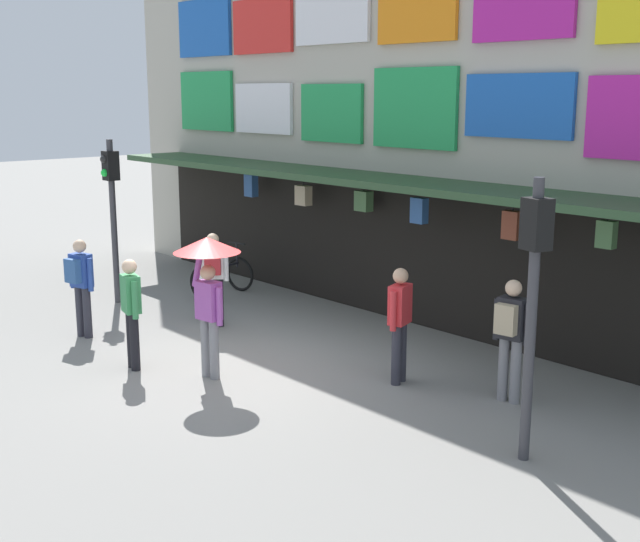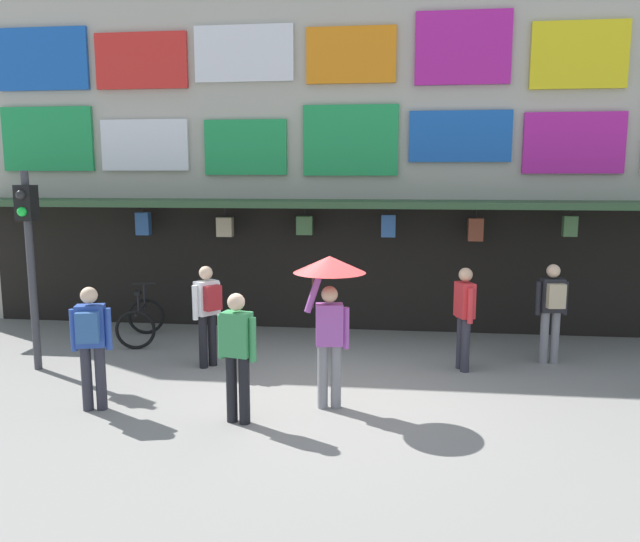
{
  "view_description": "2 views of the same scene",
  "coord_description": "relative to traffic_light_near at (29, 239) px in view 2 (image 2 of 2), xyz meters",
  "views": [
    {
      "loc": [
        9.61,
        -6.74,
        4.07
      ],
      "look_at": [
        0.71,
        1.16,
        1.47
      ],
      "focal_mm": 46.01,
      "sensor_mm": 36.0,
      "label": 1
    },
    {
      "loc": [
        0.88,
        -8.28,
        3.11
      ],
      "look_at": [
        -0.33,
        1.69,
        1.55
      ],
      "focal_mm": 34.33,
      "sensor_mm": 36.0,
      "label": 2
    }
  ],
  "objects": [
    {
      "name": "pedestrian_in_black",
      "position": [
        6.87,
        0.79,
        -1.19
      ],
      "size": [
        0.32,
        0.51,
        1.68
      ],
      "color": "#2D2D38",
      "rests_on": "ground"
    },
    {
      "name": "traffic_light_near",
      "position": [
        0.0,
        0.0,
        0.0
      ],
      "size": [
        0.28,
        0.33,
        3.2
      ],
      "color": "#38383D",
      "rests_on": "ground"
    },
    {
      "name": "pedestrian_in_red",
      "position": [
        1.78,
        -1.58,
        -1.16
      ],
      "size": [
        0.52,
        0.42,
        1.68
      ],
      "color": "#2D2D38",
      "rests_on": "ground"
    },
    {
      "name": "shopfront",
      "position": [
        4.85,
        3.85,
        1.82
      ],
      "size": [
        18.0,
        2.6,
        8.0
      ],
      "color": "#B2AD9E",
      "rests_on": "ground"
    },
    {
      "name": "pedestrian_in_white",
      "position": [
        8.36,
        1.33,
        -1.16
      ],
      "size": [
        0.53,
        0.39,
        1.68
      ],
      "color": "gray",
      "rests_on": "ground"
    },
    {
      "name": "bicycle_parked",
      "position": [
        0.98,
        1.85,
        -1.75
      ],
      "size": [
        0.96,
        1.29,
        1.05
      ],
      "color": "black",
      "rests_on": "ground"
    },
    {
      "name": "ground_plane",
      "position": [
        4.85,
        -0.71,
        -2.14
      ],
      "size": [
        80.0,
        80.0,
        0.0
      ],
      "primitive_type": "plane",
      "color": "gray"
    },
    {
      "name": "pedestrian_in_yellow",
      "position": [
        2.74,
        0.45,
        -1.16
      ],
      "size": [
        0.47,
        0.48,
        1.68
      ],
      "color": "black",
      "rests_on": "ground"
    },
    {
      "name": "pedestrian_with_umbrella",
      "position": [
        4.9,
        -1.1,
        -0.5
      ],
      "size": [
        0.96,
        0.96,
        2.08
      ],
      "color": "gray",
      "rests_on": "ground"
    },
    {
      "name": "pedestrian_in_green",
      "position": [
        3.8,
        -1.74,
        -1.19
      ],
      "size": [
        0.52,
        0.3,
        1.68
      ],
      "color": "black",
      "rests_on": "ground"
    }
  ]
}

